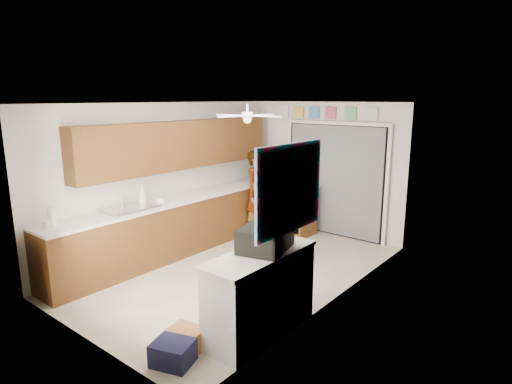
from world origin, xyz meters
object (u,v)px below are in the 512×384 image
Objects in this scene: soap_bottle at (142,195)px; navy_crate at (173,353)px; suitcase at (266,238)px; paper_towel_roll at (52,217)px; microwave at (266,172)px; cardboard_box at (187,338)px; dog at (269,253)px; cup at (160,202)px; man at (257,193)px.

soap_bottle reaches higher than navy_crate.
suitcase is 1.50m from navy_crate.
soap_bottle is 1.39× the size of paper_towel_roll.
microwave is at bearing 116.91° from navy_crate.
paper_towel_roll reaches higher than cardboard_box.
microwave is 5.08m from navy_crate.
soap_bottle is 2.14m from dog.
dog is at bearing 33.08° from soap_bottle.
cup is (0.18, 0.20, -0.11)m from soap_bottle.
cardboard_box is (2.29, -1.21, -0.99)m from soap_bottle.
cardboard_box is 2.37m from dog.
soap_bottle reaches higher than dog.
dog is (-0.65, 2.28, 0.12)m from cardboard_box.
soap_bottle reaches higher than suitcase.
microwave is at bearing 112.66° from suitcase.
man is at bearing 82.66° from cup.
paper_towel_roll reaches higher than navy_crate.
suitcase reaches higher than paper_towel_roll.
microwave is at bearing 117.37° from cardboard_box.
man is at bearing 78.93° from soap_bottle.
paper_towel_roll is at bearing 168.44° from man.
cup is 0.08× the size of man.
suitcase is 1.69× the size of cardboard_box.
soap_bottle is 0.29m from cup.
navy_crate is (2.38, -1.47, -0.99)m from soap_bottle.
suitcase is (2.71, 1.03, 0.01)m from paper_towel_roll.
man is (0.49, 3.66, -0.25)m from paper_towel_roll.
suitcase is (2.54, -3.33, -0.01)m from microwave.
microwave is at bearing 143.04° from dog.
cup is 2.10m from man.
cup is at bearing 48.69° from soap_bottle.
soap_bottle is 0.21× the size of man.
suitcase is at bearing -160.68° from microwave.
man is (0.27, 2.07, -0.19)m from cup.
suitcase is 1.94m from dog.
man reaches higher than dog.
dog is at bearing -159.59° from microwave.
soap_bottle is at bearing 152.12° from cardboard_box.
man is (-1.94, 3.75, 0.69)m from navy_crate.
microwave is 1.59× the size of soap_bottle.
paper_towel_roll is at bearing -109.93° from dog.
soap_bottle reaches higher than cup.
cup is at bearing 168.71° from man.
soap_bottle is 2.69m from suitcase.
cup is 0.22× the size of dog.
dog is at bearing -139.28° from man.
suitcase reaches higher than cup.
navy_crate is 0.64× the size of dog.
paper_towel_roll is at bearing 159.74° from microwave.
man reaches higher than microwave.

